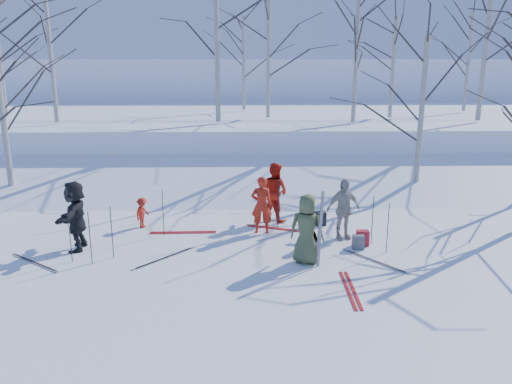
{
  "coord_description": "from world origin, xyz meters",
  "views": [
    {
      "loc": [
        -0.34,
        -11.85,
        4.77
      ],
      "look_at": [
        0.0,
        1.5,
        1.3
      ],
      "focal_mm": 35.0,
      "sensor_mm": 36.0,
      "label": 1
    }
  ],
  "objects_px": {
    "skier_grey_west": "(76,216)",
    "backpack_grey": "(358,242)",
    "skier_olive_center": "(307,229)",
    "backpack_dark": "(320,219)",
    "skier_red_seated": "(142,213)",
    "backpack_red": "(363,238)",
    "skier_red_north": "(262,205)",
    "dog": "(310,233)",
    "skier_redor_behind": "(275,192)",
    "skier_cream_east": "(343,209)"
  },
  "relations": [
    {
      "from": "skier_olive_center",
      "to": "skier_grey_west",
      "type": "distance_m",
      "value": 5.99
    },
    {
      "from": "backpack_red",
      "to": "backpack_grey",
      "type": "distance_m",
      "value": 0.31
    },
    {
      "from": "dog",
      "to": "skier_olive_center",
      "type": "bearing_deg",
      "value": 35.05
    },
    {
      "from": "skier_red_north",
      "to": "backpack_dark",
      "type": "bearing_deg",
      "value": -158.48
    },
    {
      "from": "skier_grey_west",
      "to": "backpack_dark",
      "type": "xyz_separation_m",
      "value": [
        6.69,
        1.85,
        -0.72
      ]
    },
    {
      "from": "skier_olive_center",
      "to": "skier_cream_east",
      "type": "bearing_deg",
      "value": -105.89
    },
    {
      "from": "skier_grey_west",
      "to": "dog",
      "type": "xyz_separation_m",
      "value": [
        6.17,
        0.36,
        -0.66
      ]
    },
    {
      "from": "backpack_grey",
      "to": "skier_olive_center",
      "type": "bearing_deg",
      "value": -149.44
    },
    {
      "from": "skier_olive_center",
      "to": "backpack_dark",
      "type": "relative_size",
      "value": 4.34
    },
    {
      "from": "skier_red_seated",
      "to": "backpack_grey",
      "type": "bearing_deg",
      "value": -86.3
    },
    {
      "from": "skier_cream_east",
      "to": "skier_grey_west",
      "type": "xyz_separation_m",
      "value": [
        -7.12,
        -0.65,
        0.06
      ]
    },
    {
      "from": "skier_grey_west",
      "to": "skier_red_seated",
      "type": "bearing_deg",
      "value": 140.59
    },
    {
      "from": "backpack_grey",
      "to": "skier_grey_west",
      "type": "bearing_deg",
      "value": 178.53
    },
    {
      "from": "skier_grey_west",
      "to": "backpack_red",
      "type": "bearing_deg",
      "value": 88.94
    },
    {
      "from": "backpack_red",
      "to": "backpack_dark",
      "type": "xyz_separation_m",
      "value": [
        -0.87,
        1.79,
        -0.01
      ]
    },
    {
      "from": "skier_red_seated",
      "to": "skier_redor_behind",
      "type": "bearing_deg",
      "value": -59.63
    },
    {
      "from": "skier_olive_center",
      "to": "skier_red_seated",
      "type": "xyz_separation_m",
      "value": [
        -4.53,
        2.82,
        -0.41
      ]
    },
    {
      "from": "skier_red_north",
      "to": "dog",
      "type": "relative_size",
      "value": 2.68
    },
    {
      "from": "skier_red_north",
      "to": "backpack_grey",
      "type": "bearing_deg",
      "value": 152.69
    },
    {
      "from": "dog",
      "to": "backpack_grey",
      "type": "distance_m",
      "value": 1.34
    },
    {
      "from": "skier_red_seated",
      "to": "skier_grey_west",
      "type": "height_order",
      "value": "skier_grey_west"
    },
    {
      "from": "backpack_dark",
      "to": "skier_olive_center",
      "type": "bearing_deg",
      "value": -105.22
    },
    {
      "from": "skier_red_seated",
      "to": "skier_olive_center",
      "type": "bearing_deg",
      "value": -100.33
    },
    {
      "from": "skier_cream_east",
      "to": "skier_red_north",
      "type": "bearing_deg",
      "value": 147.63
    },
    {
      "from": "backpack_red",
      "to": "backpack_dark",
      "type": "bearing_deg",
      "value": 115.92
    },
    {
      "from": "skier_grey_west",
      "to": "backpack_grey",
      "type": "bearing_deg",
      "value": 86.94
    },
    {
      "from": "skier_olive_center",
      "to": "backpack_dark",
      "type": "xyz_separation_m",
      "value": [
        0.8,
        2.92,
        -0.67
      ]
    },
    {
      "from": "skier_olive_center",
      "to": "dog",
      "type": "xyz_separation_m",
      "value": [
        0.27,
        1.43,
        -0.61
      ]
    },
    {
      "from": "dog",
      "to": "backpack_dark",
      "type": "relative_size",
      "value": 1.55
    },
    {
      "from": "skier_red_seated",
      "to": "backpack_dark",
      "type": "relative_size",
      "value": 2.29
    },
    {
      "from": "skier_redor_behind",
      "to": "dog",
      "type": "xyz_separation_m",
      "value": [
        0.83,
        -2.01,
        -0.65
      ]
    },
    {
      "from": "skier_olive_center",
      "to": "skier_grey_west",
      "type": "bearing_deg",
      "value": 9.36
    },
    {
      "from": "skier_red_north",
      "to": "backpack_dark",
      "type": "relative_size",
      "value": 4.16
    },
    {
      "from": "skier_red_north",
      "to": "skier_grey_west",
      "type": "distance_m",
      "value": 5.03
    },
    {
      "from": "skier_olive_center",
      "to": "backpack_grey",
      "type": "distance_m",
      "value": 1.86
    },
    {
      "from": "skier_cream_east",
      "to": "backpack_dark",
      "type": "relative_size",
      "value": 4.29
    },
    {
      "from": "skier_grey_west",
      "to": "dog",
      "type": "height_order",
      "value": "skier_grey_west"
    },
    {
      "from": "skier_red_seated",
      "to": "backpack_red",
      "type": "bearing_deg",
      "value": -83.63
    },
    {
      "from": "skier_olive_center",
      "to": "skier_redor_behind",
      "type": "distance_m",
      "value": 3.48
    },
    {
      "from": "skier_red_seated",
      "to": "dog",
      "type": "bearing_deg",
      "value": -84.61
    },
    {
      "from": "skier_redor_behind",
      "to": "backpack_grey",
      "type": "bearing_deg",
      "value": 172.68
    },
    {
      "from": "skier_cream_east",
      "to": "dog",
      "type": "height_order",
      "value": "skier_cream_east"
    },
    {
      "from": "skier_cream_east",
      "to": "backpack_red",
      "type": "distance_m",
      "value": 0.97
    },
    {
      "from": "skier_red_seated",
      "to": "skier_grey_west",
      "type": "xyz_separation_m",
      "value": [
        -1.36,
        -1.75,
        0.46
      ]
    },
    {
      "from": "skier_red_north",
      "to": "skier_redor_behind",
      "type": "bearing_deg",
      "value": -109.42
    },
    {
      "from": "skier_grey_west",
      "to": "dog",
      "type": "distance_m",
      "value": 6.21
    },
    {
      "from": "skier_red_north",
      "to": "backpack_red",
      "type": "height_order",
      "value": "skier_red_north"
    },
    {
      "from": "skier_redor_behind",
      "to": "skier_cream_east",
      "type": "relative_size",
      "value": 1.07
    },
    {
      "from": "skier_redor_behind",
      "to": "skier_cream_east",
      "type": "bearing_deg",
      "value": -179.93
    },
    {
      "from": "skier_olive_center",
      "to": "skier_grey_west",
      "type": "height_order",
      "value": "skier_grey_west"
    }
  ]
}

